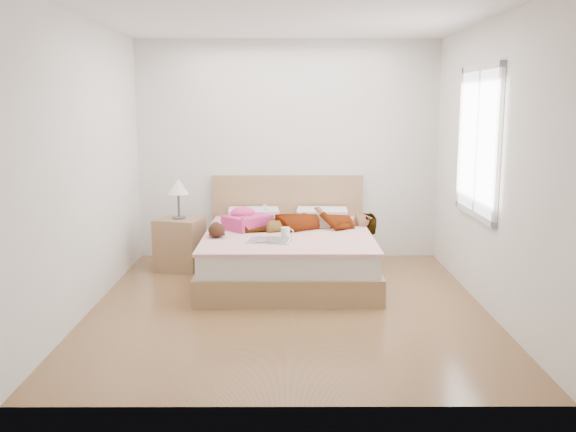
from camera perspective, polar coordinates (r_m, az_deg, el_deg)
The scene contains 11 objects.
ground at distance 6.00m, azimuth 0.03°, elevation -8.02°, with size 4.00×4.00×0.00m, color #4B2E17.
woman at distance 7.01m, azimuth 1.94°, elevation -0.17°, with size 0.59×1.59×0.22m, color white.
hair at distance 7.47m, azimuth -2.56°, elevation -0.10°, with size 0.41×0.50×0.07m, color black.
phone at distance 7.40m, azimuth -2.04°, elevation 0.83°, with size 0.04×0.09×0.01m, color silver.
room_shell at distance 6.28m, azimuth 16.54°, elevation 6.34°, with size 4.00×4.00×4.00m.
bed at distance 6.92m, azimuth -0.00°, elevation -3.19°, with size 1.80×2.08×1.00m.
towel at distance 6.97m, azimuth -3.74°, elevation -0.35°, with size 0.58×0.57×0.24m.
magazine at distance 6.34m, azimuth -1.77°, elevation -2.19°, with size 0.48×0.35×0.03m.
coffee_mug at distance 6.50m, azimuth -0.20°, elevation -1.47°, with size 0.13×0.09×0.11m.
plush_toy at distance 6.56m, azimuth -6.38°, elevation -1.21°, with size 0.20×0.28×0.15m.
nightstand at distance 7.31m, azimuth -9.60°, elevation -2.11°, with size 0.57×0.53×1.03m.
Camera 1 is at (-0.02, -5.71, 1.86)m, focal length 40.00 mm.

